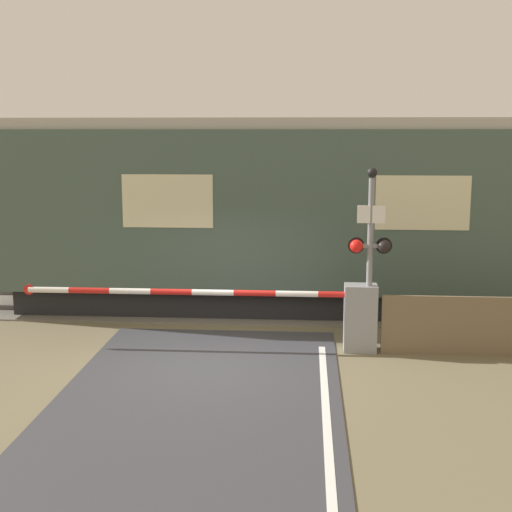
% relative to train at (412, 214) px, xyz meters
% --- Properties ---
extents(ground_plane, '(80.00, 80.00, 0.00)m').
position_rel_train_xyz_m(ground_plane, '(-3.99, -4.06, -2.21)').
color(ground_plane, '#6B6047').
extents(track_bed, '(36.00, 3.20, 0.13)m').
position_rel_train_xyz_m(track_bed, '(-3.99, 0.00, -2.19)').
color(track_bed, '#666056').
rests_on(track_bed, ground_plane).
extents(train, '(19.19, 2.79, 4.33)m').
position_rel_train_xyz_m(train, '(0.00, 0.00, 0.00)').
color(train, black).
rests_on(train, ground_plane).
extents(crossing_barrier, '(6.70, 0.44, 1.26)m').
position_rel_train_xyz_m(crossing_barrier, '(-1.94, -3.16, -1.50)').
color(crossing_barrier, gray).
rests_on(crossing_barrier, ground_plane).
extents(signal_post, '(0.80, 0.26, 3.41)m').
position_rel_train_xyz_m(signal_post, '(-1.20, -3.24, -0.27)').
color(signal_post, gray).
rests_on(signal_post, ground_plane).
extents(roadside_fence, '(4.23, 0.06, 1.10)m').
position_rel_train_xyz_m(roadside_fence, '(1.15, -3.30, -1.66)').
color(roadside_fence, '#726047').
rests_on(roadside_fence, ground_plane).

